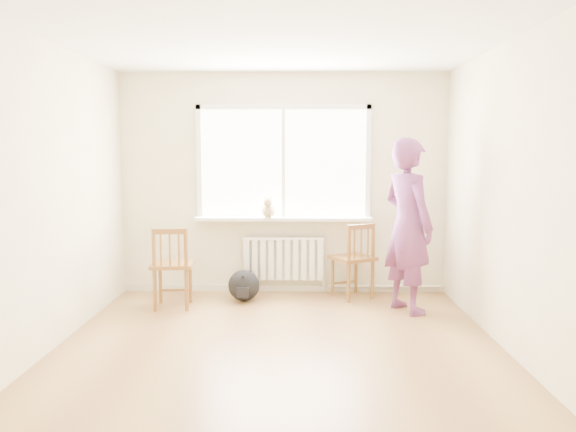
{
  "coord_description": "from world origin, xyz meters",
  "views": [
    {
      "loc": [
        0.15,
        -4.65,
        1.73
      ],
      "look_at": [
        0.07,
        1.2,
        1.07
      ],
      "focal_mm": 35.0,
      "sensor_mm": 36.0,
      "label": 1
    }
  ],
  "objects_px": {
    "backpack": "(244,286)",
    "person": "(408,226)",
    "cat": "(268,209)",
    "chair_right": "(355,261)",
    "chair_left": "(172,267)"
  },
  "relations": [
    {
      "from": "backpack",
      "to": "person",
      "type": "bearing_deg",
      "value": -12.07
    },
    {
      "from": "person",
      "to": "backpack",
      "type": "height_order",
      "value": "person"
    },
    {
      "from": "chair_right",
      "to": "backpack",
      "type": "bearing_deg",
      "value": -22.83
    },
    {
      "from": "person",
      "to": "backpack",
      "type": "bearing_deg",
      "value": 49.11
    },
    {
      "from": "chair_left",
      "to": "chair_right",
      "type": "relative_size",
      "value": 1.01
    },
    {
      "from": "chair_right",
      "to": "person",
      "type": "xyz_separation_m",
      "value": [
        0.51,
        -0.53,
        0.49
      ]
    },
    {
      "from": "chair_left",
      "to": "person",
      "type": "relative_size",
      "value": 0.49
    },
    {
      "from": "backpack",
      "to": "chair_right",
      "type": "bearing_deg",
      "value": 5.99
    },
    {
      "from": "chair_left",
      "to": "backpack",
      "type": "distance_m",
      "value": 0.88
    },
    {
      "from": "person",
      "to": "backpack",
      "type": "relative_size",
      "value": 5.13
    },
    {
      "from": "cat",
      "to": "backpack",
      "type": "relative_size",
      "value": 1.12
    },
    {
      "from": "person",
      "to": "chair_right",
      "type": "bearing_deg",
      "value": 15.25
    },
    {
      "from": "chair_left",
      "to": "chair_right",
      "type": "distance_m",
      "value": 2.13
    },
    {
      "from": "chair_right",
      "to": "person",
      "type": "distance_m",
      "value": 0.88
    },
    {
      "from": "chair_left",
      "to": "cat",
      "type": "height_order",
      "value": "cat"
    }
  ]
}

